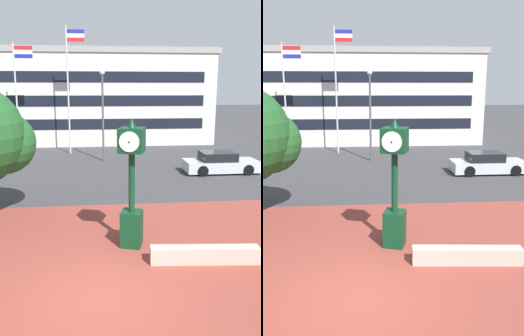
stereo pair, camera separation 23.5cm
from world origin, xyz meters
The scene contains 9 objects.
ground_plane centered at (0.00, 0.00, 0.00)m, with size 200.00×200.00×0.00m, color #38383A.
plaza_brick_paving centered at (0.00, 1.52, 0.00)m, with size 44.00×11.05×0.01m, color brown.
planter_wall centered at (3.09, 1.51, 0.25)m, with size 3.20×0.40×0.50m, color #ADA393.
street_clock centered at (1.07, 2.89, 2.01)m, with size 0.94×0.96×4.15m.
car_street_mid centered at (7.44, 12.49, 0.57)m, with size 4.44×1.94×1.28m.
flagpole_primary centered at (-5.81, 19.88, 4.84)m, with size 1.43×0.14×8.34m.
flagpole_secondary centered at (-1.96, 19.88, 5.43)m, with size 1.40×0.14×9.52m.
civic_building centered at (-1.12, 28.51, 4.24)m, with size 23.94×11.47×8.45m.
street_lamp_post centered at (0.47, 16.70, 3.85)m, with size 0.36×0.36×6.25m.
Camera 2 is at (0.24, -7.69, 5.02)m, focal length 37.40 mm.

